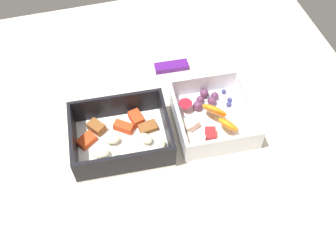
% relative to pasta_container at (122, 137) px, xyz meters
% --- Properties ---
extents(table_surface, '(0.80, 0.80, 0.02)m').
position_rel_pasta_container_xyz_m(table_surface, '(0.09, 0.01, -0.03)').
color(table_surface, beige).
rests_on(table_surface, ground).
extents(pasta_container, '(0.18, 0.14, 0.06)m').
position_rel_pasta_container_xyz_m(pasta_container, '(0.00, 0.00, 0.00)').
color(pasta_container, white).
rests_on(pasta_container, table_surface).
extents(fruit_bowl, '(0.15, 0.16, 0.06)m').
position_rel_pasta_container_xyz_m(fruit_bowl, '(0.17, 0.00, -0.00)').
color(fruit_bowl, white).
rests_on(fruit_bowl, table_surface).
extents(candy_bar, '(0.07, 0.03, 0.01)m').
position_rel_pasta_container_xyz_m(candy_bar, '(0.13, 0.16, -0.01)').
color(candy_bar, '#51197A').
rests_on(candy_bar, table_surface).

